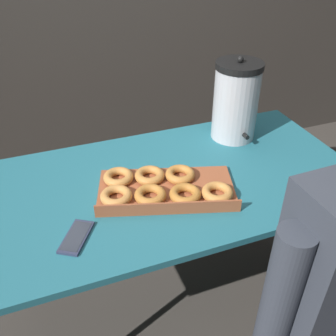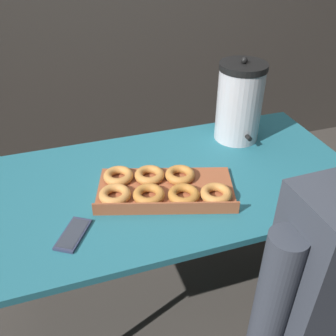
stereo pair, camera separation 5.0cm
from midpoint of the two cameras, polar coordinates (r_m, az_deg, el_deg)
ground_plane at (r=2.04m, az=1.13°, el=-18.15°), size 12.00×12.00×0.00m
folding_table at (r=1.56m, az=1.40°, el=-2.96°), size 1.57×0.81×0.72m
donut_box at (r=1.45m, az=-0.01°, el=-3.06°), size 0.59×0.42×0.05m
coffee_urn at (r=1.78m, az=11.64°, el=9.79°), size 0.21×0.24×0.39m
cell_phone at (r=1.32m, az=-13.17°, el=-9.82°), size 0.14×0.17×0.01m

